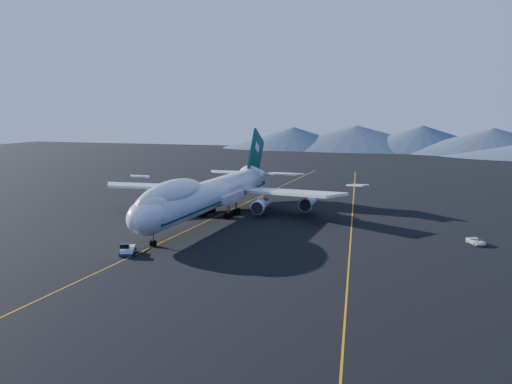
% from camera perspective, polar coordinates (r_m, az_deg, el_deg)
% --- Properties ---
extents(ground, '(500.00, 500.00, 0.00)m').
position_cam_1_polar(ground, '(127.63, -4.57, -2.75)').
color(ground, black).
rests_on(ground, ground).
extents(taxiway_line_main, '(0.25, 220.00, 0.01)m').
position_cam_1_polar(taxiway_line_main, '(127.62, -4.57, -2.75)').
color(taxiway_line_main, '#C3840B').
rests_on(taxiway_line_main, ground).
extents(taxiway_line_side, '(28.08, 198.09, 0.01)m').
position_cam_1_polar(taxiway_line_side, '(129.12, 9.58, -2.71)').
color(taxiway_line_side, '#C3840B').
rests_on(taxiway_line_side, ground).
extents(boeing_747, '(59.62, 72.43, 19.37)m').
position_cam_1_polar(boeing_747, '(126.68, -4.60, -0.17)').
color(boeing_747, silver).
rests_on(boeing_747, ground).
extents(pushback_tug, '(3.73, 4.89, 1.90)m').
position_cam_1_polar(pushback_tug, '(99.34, -12.68, -5.75)').
color(pushback_tug, silver).
rests_on(pushback_tug, ground).
extents(service_van, '(3.91, 4.81, 1.22)m').
position_cam_1_polar(service_van, '(111.18, 21.15, -4.62)').
color(service_van, silver).
rests_on(service_van, ground).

